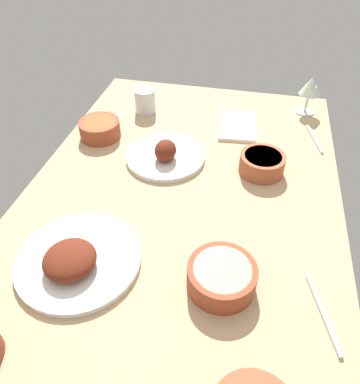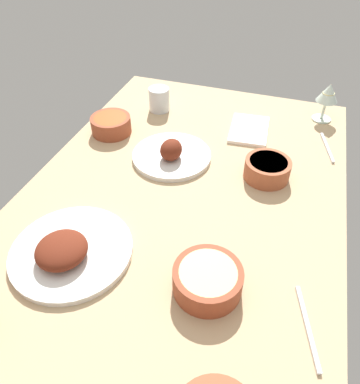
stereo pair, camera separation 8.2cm
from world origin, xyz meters
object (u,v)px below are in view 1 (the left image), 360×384
at_px(bowl_potatoes, 222,276).
at_px(spoon_loose, 323,313).
at_px(wine_glass, 310,88).
at_px(fork_loose, 314,139).
at_px(plate_center_main, 76,260).
at_px(water_tumbler, 145,101).
at_px(bowl_soup, 100,128).
at_px(plate_far_side, 165,155).
at_px(bowl_pasta, 262,163).
at_px(folded_napkin, 237,126).

relative_size(bowl_potatoes, spoon_loose, 0.82).
height_order(wine_glass, spoon_loose, wine_glass).
bearing_deg(bowl_potatoes, fork_loose, -19.94).
height_order(plate_center_main, water_tumbler, water_tumbler).
bearing_deg(bowl_soup, spoon_loose, -127.29).
relative_size(plate_far_side, bowl_soup, 1.82).
xyz_separation_m(plate_center_main, water_tumbler, (0.73, 0.05, 0.02)).
height_order(plate_center_main, bowl_pasta, plate_center_main).
bearing_deg(wine_glass, plate_far_side, 132.54).
height_order(plate_far_side, spoon_loose, plate_far_side).
distance_m(plate_center_main, water_tumbler, 0.74).
relative_size(plate_center_main, bowl_potatoes, 1.92).
distance_m(bowl_pasta, bowl_soup, 0.56).
bearing_deg(fork_loose, bowl_pasta, 126.74).
bearing_deg(wine_glass, plate_center_main, 147.43).
distance_m(bowl_potatoes, bowl_pasta, 0.44).
bearing_deg(bowl_pasta, plate_far_side, 90.70).
bearing_deg(bowl_pasta, bowl_soup, 81.88).
xyz_separation_m(wine_glass, spoon_loose, (-0.87, -0.01, -0.10)).
distance_m(bowl_soup, folded_napkin, 0.49).
distance_m(plate_center_main, spoon_loose, 0.56).
xyz_separation_m(plate_far_side, bowl_pasta, (0.00, -0.30, 0.01)).
distance_m(bowl_soup, water_tumbler, 0.23).
relative_size(plate_center_main, plate_far_side, 1.17).
bearing_deg(folded_napkin, bowl_soup, 109.30).
xyz_separation_m(folded_napkin, fork_loose, (-0.02, -0.27, -0.00)).
bearing_deg(wine_glass, bowl_potatoes, 166.02).
xyz_separation_m(bowl_soup, folded_napkin, (0.16, -0.46, -0.03)).
xyz_separation_m(bowl_potatoes, spoon_loose, (-0.03, -0.22, -0.03)).
bearing_deg(plate_far_side, plate_center_main, 167.13).
relative_size(wine_glass, fork_loose, 0.84).
distance_m(water_tumbler, fork_loose, 0.63).
bearing_deg(bowl_soup, fork_loose, -79.32).
relative_size(bowl_pasta, spoon_loose, 0.72).
distance_m(plate_center_main, bowl_potatoes, 0.34).
bearing_deg(water_tumbler, folded_napkin, -96.66).
xyz_separation_m(bowl_potatoes, water_tumbler, (0.72, 0.39, 0.01)).
xyz_separation_m(plate_center_main, bowl_soup, (0.53, 0.15, 0.01)).
xyz_separation_m(bowl_pasta, fork_loose, (0.22, -0.17, -0.03)).
height_order(bowl_soup, water_tumbler, water_tumbler).
bearing_deg(water_tumbler, plate_far_side, -152.22).
distance_m(plate_far_side, wine_glass, 0.61).
xyz_separation_m(wine_glass, fork_loose, (-0.19, -0.03, -0.10)).
xyz_separation_m(wine_glass, folded_napkin, (-0.17, 0.24, -0.09)).
relative_size(plate_center_main, bowl_pasta, 2.17).
height_order(plate_far_side, folded_napkin, plate_far_side).
relative_size(folded_napkin, spoon_loose, 1.02).
height_order(bowl_soup, wine_glass, wine_glass).
distance_m(bowl_soup, wine_glass, 0.77).
relative_size(bowl_potatoes, bowl_pasta, 1.13).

